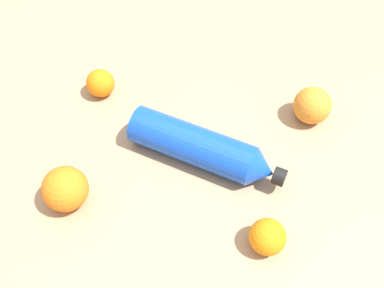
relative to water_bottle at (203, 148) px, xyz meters
The scene contains 6 objects.
ground_plane 0.05m from the water_bottle, 151.76° to the right, with size 2.40×2.40×0.00m, color #9E7F60.
water_bottle is the anchor object (origin of this frame).
orange_0 0.20m from the water_bottle, 115.76° to the right, with size 0.06×0.06×0.06m, color orange.
orange_1 0.25m from the water_bottle, 30.32° to the right, with size 0.08×0.08×0.08m, color orange.
orange_2 0.26m from the water_bottle, 144.68° to the left, with size 0.08×0.08×0.08m, color orange.
orange_3 0.28m from the water_bottle, 84.46° to the left, with size 0.06×0.06×0.06m, color orange.
Camera 1 is at (-0.38, -0.23, 0.67)m, focal length 39.52 mm.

